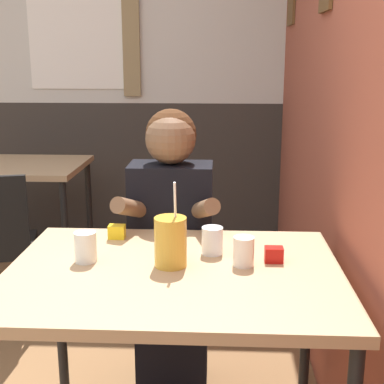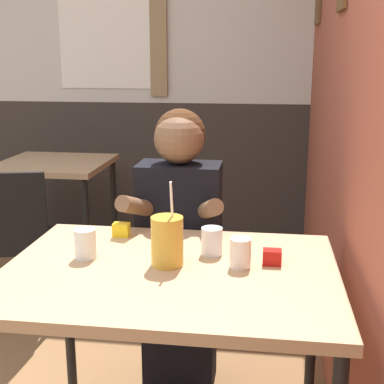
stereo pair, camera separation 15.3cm
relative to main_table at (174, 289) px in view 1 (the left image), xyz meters
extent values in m
cube|color=#9E4C38|center=(0.62, 0.93, 0.65)|extent=(0.06, 4.73, 2.70)
cube|color=brown|center=(0.58, 1.99, 1.01)|extent=(0.02, 0.27, 0.18)
cube|color=#332D28|center=(-0.63, 2.33, -0.15)|extent=(5.44, 0.06, 1.10)
cube|color=white|center=(-0.88, 2.29, 0.85)|extent=(0.67, 0.01, 0.70)
cube|color=#937F56|center=(-0.48, 2.28, 0.85)|extent=(0.12, 0.02, 0.80)
cube|color=tan|center=(0.00, 0.00, 0.05)|extent=(1.07, 0.80, 0.04)
cylinder|color=black|center=(-0.49, 0.36, -0.33)|extent=(0.04, 0.04, 0.73)
cylinder|color=black|center=(0.49, 0.36, -0.33)|extent=(0.04, 0.04, 0.73)
cube|color=tan|center=(-1.06, 1.67, 0.05)|extent=(0.69, 0.67, 0.04)
cylinder|color=black|center=(-0.76, 1.38, -0.33)|extent=(0.04, 0.04, 0.73)
cylinder|color=black|center=(-1.37, 1.97, -0.33)|extent=(0.04, 0.04, 0.73)
cylinder|color=black|center=(-0.76, 1.97, -0.33)|extent=(0.04, 0.04, 0.73)
cylinder|color=black|center=(-0.91, 1.25, -0.48)|extent=(0.03, 0.03, 0.43)
cylinder|color=black|center=(-0.82, 0.90, -0.48)|extent=(0.03, 0.03, 0.43)
cube|color=black|center=(-0.06, 0.54, -0.47)|extent=(0.31, 0.20, 0.47)
cube|color=black|center=(-0.06, 0.54, 0.04)|extent=(0.34, 0.20, 0.53)
sphere|color=#472814|center=(-0.06, 0.57, 0.42)|extent=(0.21, 0.21, 0.21)
sphere|color=brown|center=(-0.06, 0.54, 0.40)|extent=(0.20, 0.20, 0.20)
cylinder|color=brown|center=(-0.19, 0.40, 0.15)|extent=(0.14, 0.27, 0.15)
cylinder|color=brown|center=(0.08, 0.40, 0.15)|extent=(0.14, 0.27, 0.15)
cylinder|color=gold|center=(-0.01, 0.03, 0.15)|extent=(0.10, 0.10, 0.16)
cylinder|color=white|center=(0.00, 0.03, 0.28)|extent=(0.01, 0.04, 0.14)
cylinder|color=silver|center=(0.12, 0.14, 0.12)|extent=(0.07, 0.07, 0.09)
cylinder|color=silver|center=(-0.29, 0.05, 0.12)|extent=(0.07, 0.07, 0.10)
cylinder|color=silver|center=(0.22, 0.04, 0.12)|extent=(0.07, 0.07, 0.10)
cube|color=#B7140F|center=(0.32, 0.08, 0.09)|extent=(0.06, 0.04, 0.05)
cube|color=yellow|center=(-0.24, 0.29, 0.09)|extent=(0.06, 0.04, 0.05)
camera|label=1|loc=(0.14, -1.58, 0.72)|focal=50.00mm
camera|label=2|loc=(0.29, -1.56, 0.72)|focal=50.00mm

